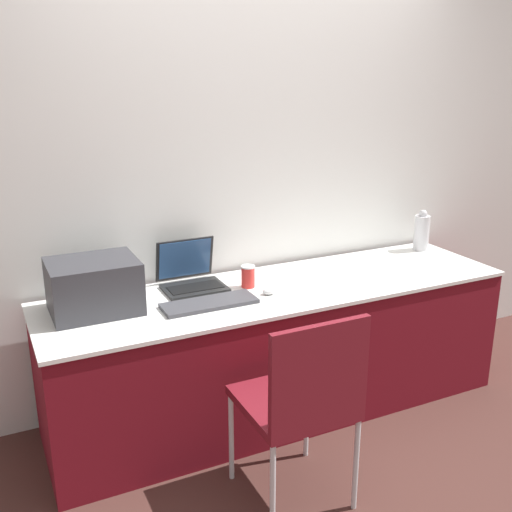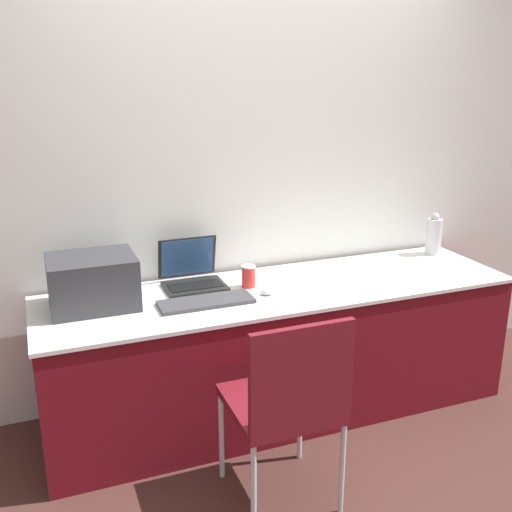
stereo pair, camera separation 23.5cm
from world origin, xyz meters
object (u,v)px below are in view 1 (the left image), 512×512
Objects in this scene: laptop_left at (191,277)px; metal_pitcher at (422,232)px; coffee_cup at (248,276)px; mouse at (269,291)px; printer at (94,284)px; chair at (302,396)px; external_keyboard at (209,303)px.

metal_pitcher is at bearing 0.28° from laptop_left.
coffee_cup is (0.27, -0.13, 0.01)m from laptop_left.
laptop_left reaches higher than mouse.
printer is 0.45× the size of chair.
mouse is (0.32, -0.28, -0.04)m from laptop_left.
coffee_cup is at bearing -173.72° from metal_pitcher.
laptop_left is 0.43m from mouse.
coffee_cup is 0.86m from chair.
chair is at bearing -51.03° from printer.
coffee_cup is 0.45× the size of metal_pitcher.
printer reaches higher than mouse.
metal_pitcher is at bearing 3.42° from printer.
external_keyboard is 6.61× the size of mouse.
external_keyboard is (0.52, -0.17, -0.13)m from printer.
chair is (0.15, -0.66, -0.20)m from external_keyboard.
chair is (-1.42, -0.95, -0.31)m from metal_pitcher.
printer is 3.49× the size of coffee_cup.
printer is at bearing 178.77° from coffee_cup.
laptop_left is at bearing 98.62° from chair.
chair is (-0.13, -0.81, -0.25)m from coffee_cup.
coffee_cup is 1.30m from metal_pitcher.
laptop_left reaches higher than chair.
external_keyboard is at bearing 102.85° from chair.
metal_pitcher reaches higher than chair.
coffee_cup is (0.80, -0.02, -0.08)m from printer.
chair reaches higher than mouse.
printer is 1.29× the size of laptop_left.
coffee_cup is at bearing 109.31° from mouse.
coffee_cup is at bearing 80.93° from chair.
printer is at bearing 169.19° from mouse.
printer is at bearing 128.97° from chair.
metal_pitcher reaches higher than mouse.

